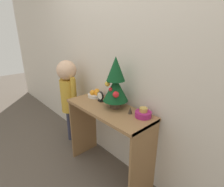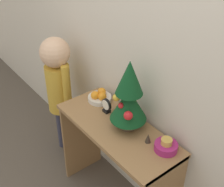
# 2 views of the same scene
# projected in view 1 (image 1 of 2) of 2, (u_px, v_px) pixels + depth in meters

# --- Properties ---
(ground_plane) EXTENTS (12.00, 12.00, 0.00)m
(ground_plane) POSITION_uv_depth(u_px,v_px,m) (95.00, 180.00, 1.88)
(ground_plane) COLOR brown
(back_wall) EXTENTS (7.00, 0.05, 2.50)m
(back_wall) POSITION_uv_depth(u_px,v_px,m) (126.00, 59.00, 1.74)
(back_wall) COLOR beige
(back_wall) RESTS_ON ground_plane
(console_table) EXTENTS (0.97, 0.40, 0.79)m
(console_table) POSITION_uv_depth(u_px,v_px,m) (108.00, 126.00, 1.81)
(console_table) COLOR olive
(console_table) RESTS_ON ground_plane
(mini_tree) EXTENTS (0.25, 0.25, 0.51)m
(mini_tree) POSITION_uv_depth(u_px,v_px,m) (116.00, 83.00, 1.67)
(mini_tree) COLOR #4C3828
(mini_tree) RESTS_ON console_table
(fruit_bowl) EXTENTS (0.18, 0.18, 0.09)m
(fruit_bowl) POSITION_uv_depth(u_px,v_px,m) (96.00, 94.00, 2.02)
(fruit_bowl) COLOR silver
(fruit_bowl) RESTS_ON console_table
(singing_bowl) EXTENTS (0.15, 0.15, 0.09)m
(singing_bowl) POSITION_uv_depth(u_px,v_px,m) (143.00, 114.00, 1.54)
(singing_bowl) COLOR #9E2366
(singing_bowl) RESTS_ON console_table
(desk_clock) EXTENTS (0.09, 0.04, 0.11)m
(desk_clock) POSITION_uv_depth(u_px,v_px,m) (100.00, 97.00, 1.88)
(desk_clock) COLOR black
(desk_clock) RESTS_ON console_table
(figurine) EXTENTS (0.04, 0.04, 0.07)m
(figurine) POSITION_uv_depth(u_px,v_px,m) (130.00, 110.00, 1.60)
(figurine) COLOR #382D23
(figurine) RESTS_ON console_table
(child_figure) EXTENTS (0.33, 0.25, 1.17)m
(child_figure) POSITION_uv_depth(u_px,v_px,m) (68.00, 90.00, 2.31)
(child_figure) COLOR #38384C
(child_figure) RESTS_ON ground_plane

